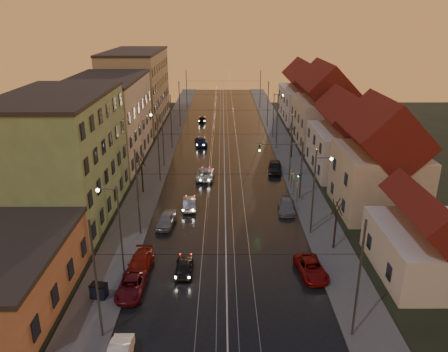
{
  "coord_description": "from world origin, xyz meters",
  "views": [
    {
      "loc": [
        -0.35,
        -30.39,
        20.87
      ],
      "look_at": [
        -0.12,
        17.01,
        3.33
      ],
      "focal_mm": 35.0,
      "sensor_mm": 36.0,
      "label": 1
    }
  ],
  "objects_px": {
    "driving_car_0": "(184,266)",
    "street_lamp_1": "(317,186)",
    "parked_left_3": "(166,220)",
    "parked_left_1": "(131,286)",
    "parked_right_2": "(275,167)",
    "dumpster": "(99,291)",
    "parked_right_1": "(287,206)",
    "driving_car_1": "(189,203)",
    "parked_left_2": "(139,264)",
    "traffic_light_mast": "(293,163)",
    "street_lamp_0": "(116,222)",
    "parked_right_0": "(311,268)",
    "driving_car_4": "(202,119)",
    "street_lamp_3": "(275,111)",
    "driving_car_2": "(205,174)",
    "driving_car_3": "(201,141)",
    "street_lamp_2": "(161,134)"
  },
  "relations": [
    {
      "from": "driving_car_0",
      "to": "parked_right_2",
      "type": "height_order",
      "value": "parked_right_2"
    },
    {
      "from": "street_lamp_0",
      "to": "parked_left_3",
      "type": "distance_m",
      "value": 10.31
    },
    {
      "from": "driving_car_0",
      "to": "parked_left_3",
      "type": "height_order",
      "value": "parked_left_3"
    },
    {
      "from": "parked_right_0",
      "to": "dumpster",
      "type": "height_order",
      "value": "parked_right_0"
    },
    {
      "from": "parked_right_2",
      "to": "dumpster",
      "type": "distance_m",
      "value": 33.76
    },
    {
      "from": "parked_left_1",
      "to": "traffic_light_mast",
      "type": "bearing_deg",
      "value": 51.32
    },
    {
      "from": "street_lamp_0",
      "to": "traffic_light_mast",
      "type": "height_order",
      "value": "street_lamp_0"
    },
    {
      "from": "driving_car_3",
      "to": "parked_left_3",
      "type": "bearing_deg",
      "value": 79.27
    },
    {
      "from": "driving_car_3",
      "to": "dumpster",
      "type": "distance_m",
      "value": 43.41
    },
    {
      "from": "driving_car_2",
      "to": "parked_right_0",
      "type": "relative_size",
      "value": 1.08
    },
    {
      "from": "street_lamp_1",
      "to": "dumpster",
      "type": "xyz_separation_m",
      "value": [
        -19.05,
        -11.66,
        -4.19
      ]
    },
    {
      "from": "driving_car_0",
      "to": "driving_car_2",
      "type": "relative_size",
      "value": 0.75
    },
    {
      "from": "driving_car_1",
      "to": "parked_right_1",
      "type": "relative_size",
      "value": 0.91
    },
    {
      "from": "parked_right_2",
      "to": "driving_car_2",
      "type": "bearing_deg",
      "value": -159.98
    },
    {
      "from": "parked_right_2",
      "to": "parked_right_1",
      "type": "bearing_deg",
      "value": -84.47
    },
    {
      "from": "parked_left_2",
      "to": "driving_car_4",
      "type": "bearing_deg",
      "value": 90.33
    },
    {
      "from": "street_lamp_0",
      "to": "driving_car_4",
      "type": "relative_size",
      "value": 2.21
    },
    {
      "from": "traffic_light_mast",
      "to": "parked_right_0",
      "type": "bearing_deg",
      "value": -92.69
    },
    {
      "from": "parked_right_1",
      "to": "parked_right_2",
      "type": "bearing_deg",
      "value": 94.78
    },
    {
      "from": "driving_car_2",
      "to": "dumpster",
      "type": "bearing_deg",
      "value": 76.5
    },
    {
      "from": "driving_car_3",
      "to": "driving_car_2",
      "type": "bearing_deg",
      "value": 88.15
    },
    {
      "from": "driving_car_4",
      "to": "street_lamp_0",
      "type": "bearing_deg",
      "value": 83.05
    },
    {
      "from": "traffic_light_mast",
      "to": "driving_car_2",
      "type": "relative_size",
      "value": 1.46
    },
    {
      "from": "driving_car_0",
      "to": "driving_car_3",
      "type": "bearing_deg",
      "value": -89.96
    },
    {
      "from": "driving_car_4",
      "to": "street_lamp_3",
      "type": "bearing_deg",
      "value": 135.42
    },
    {
      "from": "driving_car_0",
      "to": "dumpster",
      "type": "bearing_deg",
      "value": 29.81
    },
    {
      "from": "parked_left_2",
      "to": "street_lamp_1",
      "type": "bearing_deg",
      "value": 28.36
    },
    {
      "from": "parked_left_1",
      "to": "parked_right_2",
      "type": "distance_m",
      "value": 31.95
    },
    {
      "from": "driving_car_2",
      "to": "parked_right_0",
      "type": "distance_m",
      "value": 25.44
    },
    {
      "from": "driving_car_1",
      "to": "parked_left_2",
      "type": "relative_size",
      "value": 0.87
    },
    {
      "from": "parked_left_3",
      "to": "dumpster",
      "type": "xyz_separation_m",
      "value": [
        -3.71,
        -12.64,
        0.01
      ]
    },
    {
      "from": "parked_left_2",
      "to": "parked_right_1",
      "type": "distance_m",
      "value": 18.99
    },
    {
      "from": "driving_car_1",
      "to": "parked_right_2",
      "type": "xyz_separation_m",
      "value": [
        11.2,
        12.2,
        0.11
      ]
    },
    {
      "from": "driving_car_0",
      "to": "driving_car_3",
      "type": "relative_size",
      "value": 0.76
    },
    {
      "from": "street_lamp_0",
      "to": "parked_left_1",
      "type": "xyz_separation_m",
      "value": [
        1.5,
        -2.88,
        -4.27
      ]
    },
    {
      "from": "parked_right_0",
      "to": "parked_right_1",
      "type": "height_order",
      "value": "parked_right_1"
    },
    {
      "from": "driving_car_4",
      "to": "parked_left_1",
      "type": "height_order",
      "value": "driving_car_4"
    },
    {
      "from": "street_lamp_1",
      "to": "parked_left_3",
      "type": "xyz_separation_m",
      "value": [
        -15.34,
        0.97,
        -4.2
      ]
    },
    {
      "from": "parked_right_2",
      "to": "street_lamp_0",
      "type": "bearing_deg",
      "value": -116.26
    },
    {
      "from": "street_lamp_0",
      "to": "driving_car_4",
      "type": "height_order",
      "value": "street_lamp_0"
    },
    {
      "from": "parked_right_1",
      "to": "parked_right_2",
      "type": "distance_m",
      "value": 12.87
    },
    {
      "from": "parked_left_2",
      "to": "parked_right_1",
      "type": "bearing_deg",
      "value": 43.93
    },
    {
      "from": "street_lamp_3",
      "to": "dumpster",
      "type": "distance_m",
      "value": 51.5
    },
    {
      "from": "street_lamp_0",
      "to": "street_lamp_2",
      "type": "relative_size",
      "value": 1.0
    },
    {
      "from": "street_lamp_0",
      "to": "street_lamp_2",
      "type": "height_order",
      "value": "same"
    },
    {
      "from": "street_lamp_0",
      "to": "parked_right_0",
      "type": "height_order",
      "value": "street_lamp_0"
    },
    {
      "from": "street_lamp_3",
      "to": "parked_left_2",
      "type": "height_order",
      "value": "street_lamp_3"
    },
    {
      "from": "driving_car_0",
      "to": "street_lamp_1",
      "type": "bearing_deg",
      "value": -148.3
    },
    {
      "from": "driving_car_2",
      "to": "driving_car_4",
      "type": "bearing_deg",
      "value": -85.09
    },
    {
      "from": "traffic_light_mast",
      "to": "parked_left_2",
      "type": "distance_m",
      "value": 22.41
    }
  ]
}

